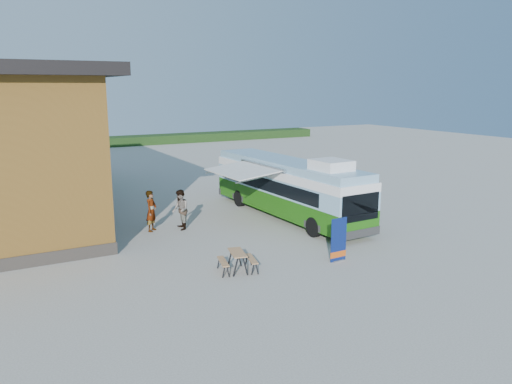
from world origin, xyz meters
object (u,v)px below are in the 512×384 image
person_b (180,210)px  person_a (151,211)px  banner (338,244)px  slurry_tanker (76,170)px  bus (288,186)px  picnic_table (237,257)px

person_b → person_a: bearing=-98.8°
banner → person_a: person_a is taller
person_a → slurry_tanker: slurry_tanker is taller
banner → person_b: (-3.82, 7.04, 0.25)m
bus → slurry_tanker: size_ratio=1.86×
picnic_table → slurry_tanker: bearing=111.5°
bus → picnic_table: (-5.78, -5.83, -1.06)m
picnic_table → slurry_tanker: (-2.64, 18.36, 0.72)m
person_a → person_b: size_ratio=1.01×
picnic_table → person_b: bearing=102.5°
picnic_table → slurry_tanker: size_ratio=0.26×
picnic_table → bus: bearing=58.5°
person_a → person_b: (1.27, -0.40, -0.01)m
bus → banner: bus is taller
person_b → slurry_tanker: slurry_tanker is taller
banner → person_a: bearing=121.9°
person_a → person_b: bearing=-66.2°
person_b → bus: bearing=95.1°
picnic_table → person_a: bearing=113.5°
person_b → slurry_tanker: bearing=-158.8°
person_a → banner: bearing=-104.4°
bus → person_b: (-5.70, 0.35, -0.67)m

